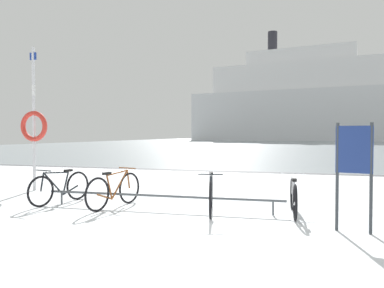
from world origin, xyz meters
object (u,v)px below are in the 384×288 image
at_px(bicycle_1, 114,190).
at_px(rescue_post, 34,123).
at_px(ferry_ship, 305,103).
at_px(bicycle_2, 211,194).
at_px(bicycle_3, 293,197).
at_px(info_sign, 354,159).
at_px(bicycle_0, 60,187).

relative_size(bicycle_1, rescue_post, 0.43).
bearing_deg(ferry_ship, rescue_post, -95.58).
bearing_deg(rescue_post, bicycle_2, -15.29).
bearing_deg(bicycle_3, bicycle_1, -174.71).
distance_m(bicycle_3, info_sign, 1.64).
distance_m(bicycle_1, rescue_post, 3.91).
height_order(bicycle_1, info_sign, info_sign).
xyz_separation_m(bicycle_0, ferry_ship, (6.05, 82.59, 8.37)).
height_order(bicycle_3, ferry_ship, ferry_ship).
relative_size(bicycle_0, bicycle_1, 0.99).
height_order(info_sign, rescue_post, rescue_post).
bearing_deg(info_sign, bicycle_3, 131.24).
distance_m(info_sign, rescue_post, 8.23).
bearing_deg(bicycle_2, bicycle_1, -178.68).
bearing_deg(bicycle_3, ferry_ship, 89.32).
xyz_separation_m(rescue_post, ferry_ship, (7.93, 81.15, 6.87)).
height_order(bicycle_1, bicycle_2, bicycle_2).
height_order(bicycle_2, bicycle_3, bicycle_2).
height_order(bicycle_0, rescue_post, rescue_post).
relative_size(bicycle_2, info_sign, 0.99).
distance_m(bicycle_0, info_sign, 6.12).
bearing_deg(info_sign, bicycle_1, 171.00).
bearing_deg(ferry_ship, bicycle_0, -94.19).
bearing_deg(bicycle_0, bicycle_2, -0.43).
relative_size(bicycle_2, ferry_ship, 0.03).
height_order(info_sign, ferry_ship, ferry_ship).
distance_m(bicycle_0, bicycle_1, 1.40).
bearing_deg(bicycle_1, bicycle_3, 5.29).
bearing_deg(info_sign, ferry_ship, 89.97).
height_order(bicycle_2, info_sign, info_sign).
height_order(bicycle_0, bicycle_3, bicycle_0).
xyz_separation_m(bicycle_2, rescue_post, (-5.38, 1.47, 1.48)).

